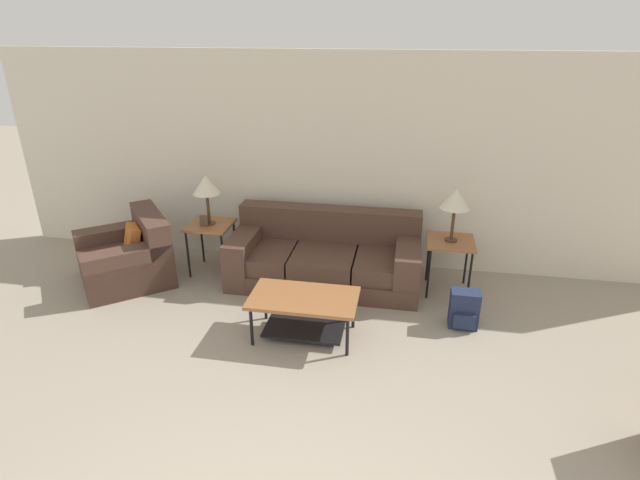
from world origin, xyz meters
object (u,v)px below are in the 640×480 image
(coffee_table, at_px, (304,307))
(side_table_left, at_px, (210,229))
(table_lamp_left, at_px, (206,186))
(table_lamp_right, at_px, (456,200))
(side_table_right, at_px, (450,246))
(armchair, at_px, (128,257))
(backpack, at_px, (464,310))
(couch, at_px, (325,258))

(coffee_table, xyz_separation_m, side_table_left, (-1.42, 1.20, 0.23))
(table_lamp_left, xyz_separation_m, table_lamp_right, (2.85, 0.00, 0.00))
(side_table_right, bearing_deg, armchair, -174.07)
(side_table_left, xyz_separation_m, backpack, (2.98, -0.74, -0.37))
(table_lamp_right, bearing_deg, side_table_left, 180.00)
(armchair, relative_size, coffee_table, 1.36)
(side_table_left, bearing_deg, armchair, -156.72)
(coffee_table, bearing_deg, backpack, 16.44)
(couch, bearing_deg, armchair, -170.48)
(couch, relative_size, coffee_table, 2.12)
(coffee_table, relative_size, side_table_left, 1.65)
(side_table_right, bearing_deg, coffee_table, -140.03)
(couch, xyz_separation_m, table_lamp_right, (1.42, -0.00, 0.82))
(couch, bearing_deg, table_lamp_right, -0.04)
(side_table_right, relative_size, table_lamp_right, 1.05)
(backpack, bearing_deg, side_table_left, 166.09)
(couch, distance_m, backpack, 1.73)
(table_lamp_left, height_order, table_lamp_right, same)
(side_table_left, height_order, table_lamp_left, table_lamp_left)
(armchair, distance_m, backpack, 3.90)
(side_table_left, bearing_deg, table_lamp_right, -0.00)
(backpack, bearing_deg, side_table_right, 100.20)
(table_lamp_left, distance_m, backpack, 3.20)
(armchair, xyz_separation_m, table_lamp_right, (3.75, 0.39, 0.83))
(side_table_left, height_order, side_table_right, same)
(side_table_left, distance_m, table_lamp_right, 2.90)
(armchair, xyz_separation_m, side_table_left, (0.91, 0.39, 0.28))
(table_lamp_left, bearing_deg, side_table_left, 63.43)
(couch, height_order, backpack, couch)
(armchair, height_order, table_lamp_right, table_lamp_right)
(table_lamp_right, relative_size, backpack, 1.51)
(table_lamp_right, bearing_deg, backpack, -79.80)
(table_lamp_right, bearing_deg, coffee_table, -140.03)
(side_table_left, distance_m, table_lamp_left, 0.55)
(couch, distance_m, side_table_right, 1.45)
(armchair, bearing_deg, coffee_table, -19.23)
(armchair, height_order, coffee_table, armchair)
(table_lamp_right, bearing_deg, side_table_right, 104.04)
(couch, bearing_deg, side_table_right, -0.04)
(armchair, bearing_deg, side_table_left, 23.28)
(coffee_table, distance_m, backpack, 1.64)
(couch, xyz_separation_m, coffee_table, (-0.01, -1.20, 0.04))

